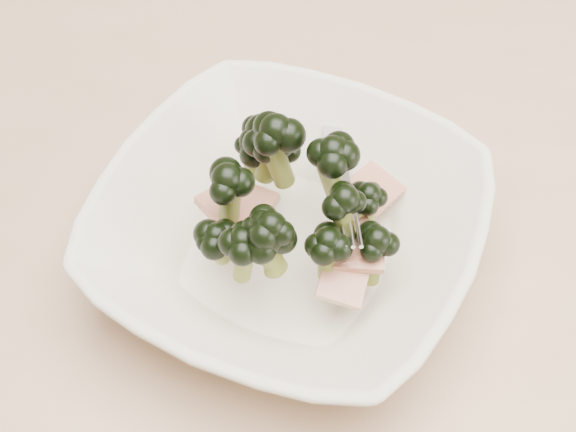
{
  "coord_description": "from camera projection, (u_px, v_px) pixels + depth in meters",
  "views": [
    {
      "loc": [
        -0.03,
        -0.36,
        1.24
      ],
      "look_at": [
        -0.09,
        -0.03,
        0.8
      ],
      "focal_mm": 50.0,
      "sensor_mm": 36.0,
      "label": 1
    }
  ],
  "objects": [
    {
      "name": "dining_table",
      "position": [
        399.0,
        315.0,
        0.68
      ],
      "size": [
        1.2,
        0.8,
        0.75
      ],
      "color": "tan",
      "rests_on": "ground"
    },
    {
      "name": "broccoli_dish",
      "position": [
        288.0,
        225.0,
        0.57
      ],
      "size": [
        0.33,
        0.33,
        0.12
      ],
      "color": "beige",
      "rests_on": "dining_table"
    }
  ]
}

